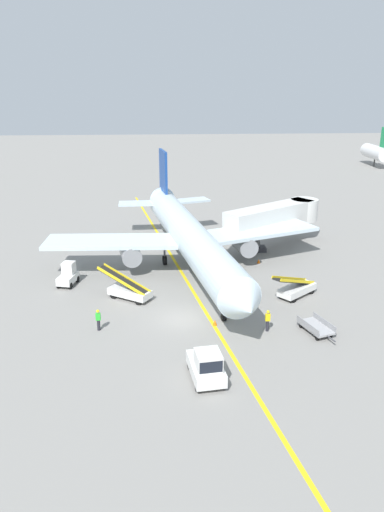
{
  "coord_description": "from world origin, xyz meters",
  "views": [
    {
      "loc": [
        -1.55,
        -34.98,
        17.63
      ],
      "look_at": [
        1.34,
        7.83,
        2.5
      ],
      "focal_mm": 34.38,
      "sensor_mm": 36.0,
      "label": 1
    }
  ],
  "objects_px": {
    "belt_loader_aft_hold": "(296,288)",
    "baggage_cart_loaded": "(316,327)",
    "pushback_tug": "(207,366)",
    "safety_cone_nose_right": "(259,261)",
    "ground_crew_marshaller": "(98,319)",
    "ground_crew_wing_walker": "(268,320)",
    "baggage_tug_near_wing": "(68,275)",
    "belt_loader_forward_hold": "(129,290)",
    "airliner": "(189,235)",
    "safety_cone_nose_left": "(215,323)",
    "safety_cone_wingtip_left": "(134,251)",
    "jet_bridge": "(279,216)"
  },
  "relations": [
    {
      "from": "safety_cone_nose_left",
      "to": "safety_cone_wingtip_left",
      "type": "relative_size",
      "value": 1.0
    },
    {
      "from": "pushback_tug",
      "to": "safety_cone_nose_left",
      "type": "distance_m",
      "value": 7.5
    },
    {
      "from": "baggage_tug_near_wing",
      "to": "safety_cone_nose_left",
      "type": "xyz_separation_m",
      "value": [
        12.65,
        -9.02,
        -0.71
      ]
    },
    {
      "from": "belt_loader_forward_hold",
      "to": "baggage_tug_near_wing",
      "type": "bearing_deg",
      "value": 148.18
    },
    {
      "from": "ground_crew_marshaller",
      "to": "safety_cone_wingtip_left",
      "type": "height_order",
      "value": "ground_crew_marshaller"
    },
    {
      "from": "pushback_tug",
      "to": "baggage_tug_near_wing",
      "type": "bearing_deg",
      "value": 124.64
    },
    {
      "from": "jet_bridge",
      "to": "safety_cone_nose_left",
      "type": "xyz_separation_m",
      "value": [
        -9.33,
        -19.15,
        -3.32
      ]
    },
    {
      "from": "ground_crew_wing_walker",
      "to": "baggage_tug_near_wing",
      "type": "bearing_deg",
      "value": 148.25
    },
    {
      "from": "belt_loader_forward_hold",
      "to": "ground_crew_wing_walker",
      "type": "distance_m",
      "value": 12.62
    },
    {
      "from": "baggage_cart_loaded",
      "to": "safety_cone_nose_right",
      "type": "distance_m",
      "value": 15.23
    },
    {
      "from": "belt_loader_aft_hold",
      "to": "baggage_cart_loaded",
      "type": "distance_m",
      "value": 6.68
    },
    {
      "from": "belt_loader_aft_hold",
      "to": "safety_cone_nose_left",
      "type": "bearing_deg",
      "value": -147.12
    },
    {
      "from": "belt_loader_forward_hold",
      "to": "safety_cone_nose_right",
      "type": "bearing_deg",
      "value": 31.74
    },
    {
      "from": "pushback_tug",
      "to": "safety_cone_nose_right",
      "type": "height_order",
      "value": "pushback_tug"
    },
    {
      "from": "baggage_tug_near_wing",
      "to": "baggage_cart_loaded",
      "type": "distance_m",
      "value": 22.73
    },
    {
      "from": "ground_crew_marshaller",
      "to": "ground_crew_wing_walker",
      "type": "xyz_separation_m",
      "value": [
        12.69,
        -0.97,
        0.0
      ]
    },
    {
      "from": "safety_cone_nose_left",
      "to": "belt_loader_aft_hold",
      "type": "bearing_deg",
      "value": 32.88
    },
    {
      "from": "ground_crew_marshaller",
      "to": "safety_cone_nose_left",
      "type": "height_order",
      "value": "ground_crew_marshaller"
    },
    {
      "from": "baggage_tug_near_wing",
      "to": "ground_crew_wing_walker",
      "type": "distance_m",
      "value": 19.38
    },
    {
      "from": "jet_bridge",
      "to": "pushback_tug",
      "type": "height_order",
      "value": "jet_bridge"
    },
    {
      "from": "pushback_tug",
      "to": "baggage_tug_near_wing",
      "type": "xyz_separation_m",
      "value": [
        -11.29,
        16.35,
        -0.07
      ]
    },
    {
      "from": "baggage_cart_loaded",
      "to": "baggage_tug_near_wing",
      "type": "bearing_deg",
      "value": 151.89
    },
    {
      "from": "ground_crew_marshaller",
      "to": "ground_crew_wing_walker",
      "type": "bearing_deg",
      "value": -4.39
    },
    {
      "from": "belt_loader_aft_hold",
      "to": "ground_crew_wing_walker",
      "type": "relative_size",
      "value": 2.75
    },
    {
      "from": "pushback_tug",
      "to": "safety_cone_nose_right",
      "type": "distance_m",
      "value": 22.12
    },
    {
      "from": "pushback_tug",
      "to": "belt_loader_forward_hold",
      "type": "height_order",
      "value": "belt_loader_forward_hold"
    },
    {
      "from": "pushback_tug",
      "to": "safety_cone_wingtip_left",
      "type": "xyz_separation_m",
      "value": [
        -5.68,
        24.8,
        -0.77
      ]
    },
    {
      "from": "baggage_cart_loaded",
      "to": "safety_cone_wingtip_left",
      "type": "distance_m",
      "value": 23.99
    },
    {
      "from": "belt_loader_forward_hold",
      "to": "jet_bridge",
      "type": "bearing_deg",
      "value": 40.17
    },
    {
      "from": "safety_cone_nose_left",
      "to": "safety_cone_wingtip_left",
      "type": "distance_m",
      "value": 18.83
    },
    {
      "from": "baggage_cart_loaded",
      "to": "safety_cone_nose_right",
      "type": "bearing_deg",
      "value": 94.95
    },
    {
      "from": "belt_loader_aft_hold",
      "to": "belt_loader_forward_hold",
      "type": "bearing_deg",
      "value": 178.15
    },
    {
      "from": "belt_loader_aft_hold",
      "to": "baggage_cart_loaded",
      "type": "height_order",
      "value": "belt_loader_aft_hold"
    },
    {
      "from": "baggage_tug_near_wing",
      "to": "baggage_cart_loaded",
      "type": "xyz_separation_m",
      "value": [
        20.05,
        -10.71,
        -0.46
      ]
    },
    {
      "from": "airliner",
      "to": "safety_cone_wingtip_left",
      "type": "distance_m",
      "value": 8.19
    },
    {
      "from": "ground_crew_wing_walker",
      "to": "safety_cone_nose_left",
      "type": "height_order",
      "value": "ground_crew_wing_walker"
    },
    {
      "from": "baggage_tug_near_wing",
      "to": "safety_cone_nose_right",
      "type": "bearing_deg",
      "value": 13.42
    },
    {
      "from": "belt_loader_forward_hold",
      "to": "safety_cone_wingtip_left",
      "type": "xyz_separation_m",
      "value": [
        -0.13,
        12.02,
        -0.56
      ]
    },
    {
      "from": "airliner",
      "to": "belt_loader_aft_hold",
      "type": "bearing_deg",
      "value": -40.5
    },
    {
      "from": "airliner",
      "to": "baggage_tug_near_wing",
      "type": "bearing_deg",
      "value": -162.42
    },
    {
      "from": "jet_bridge",
      "to": "safety_cone_nose_right",
      "type": "distance_m",
      "value": 7.33
    },
    {
      "from": "baggage_tug_near_wing",
      "to": "safety_cone_wingtip_left",
      "type": "xyz_separation_m",
      "value": [
        5.61,
        8.45,
        -0.71
      ]
    },
    {
      "from": "baggage_tug_near_wing",
      "to": "belt_loader_aft_hold",
      "type": "relative_size",
      "value": 0.56
    },
    {
      "from": "ground_crew_marshaller",
      "to": "belt_loader_aft_hold",
      "type": "bearing_deg",
      "value": 17.41
    },
    {
      "from": "airliner",
      "to": "ground_crew_marshaller",
      "type": "xyz_separation_m",
      "value": [
        -7.6,
        -12.84,
        -2.51
      ]
    },
    {
      "from": "airliner",
      "to": "ground_crew_wing_walker",
      "type": "relative_size",
      "value": 20.72
    },
    {
      "from": "baggage_cart_loaded",
      "to": "ground_crew_marshaller",
      "type": "height_order",
      "value": "ground_crew_marshaller"
    },
    {
      "from": "airliner",
      "to": "safety_cone_nose_left",
      "type": "height_order",
      "value": "airliner"
    },
    {
      "from": "ground_crew_wing_walker",
      "to": "ground_crew_marshaller",
      "type": "bearing_deg",
      "value": 175.61
    },
    {
      "from": "ground_crew_wing_walker",
      "to": "belt_loader_aft_hold",
      "type": "bearing_deg",
      "value": 57.89
    }
  ]
}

